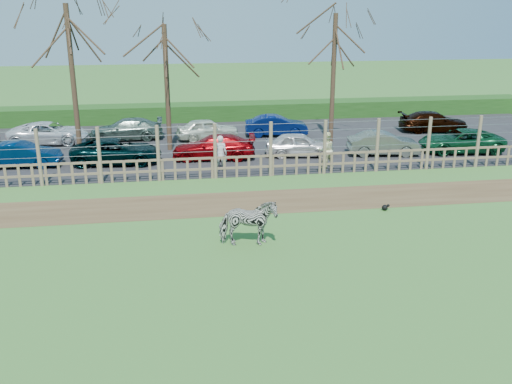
{
  "coord_description": "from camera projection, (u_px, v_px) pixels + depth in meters",
  "views": [
    {
      "loc": [
        -1.87,
        -16.52,
        7.48
      ],
      "look_at": [
        1.0,
        2.5,
        1.1
      ],
      "focal_mm": 40.0,
      "sensor_mm": 36.0,
      "label": 1
    }
  ],
  "objects": [
    {
      "name": "car_2",
      "position": [
        117.0,
        151.0,
        27.71
      ],
      "size": [
        4.44,
        2.28,
        1.2
      ],
      "primitive_type": "imported",
      "rotation": [
        0.0,
        0.0,
        1.5
      ],
      "color": "black",
      "rests_on": "asphalt"
    },
    {
      "name": "hedge",
      "position": [
        199.0,
        112.0,
        38.13
      ],
      "size": [
        46.0,
        2.0,
        1.1
      ],
      "primitive_type": "cube",
      "color": "#1E4716",
      "rests_on": "ground"
    },
    {
      "name": "car_11",
      "position": [
        276.0,
        126.0,
        33.53
      ],
      "size": [
        3.74,
        1.57,
        1.2
      ],
      "primitive_type": "imported",
      "rotation": [
        0.0,
        0.0,
        1.49
      ],
      "color": "#071852",
      "rests_on": "asphalt"
    },
    {
      "name": "visitor_b",
      "position": [
        326.0,
        150.0,
        26.88
      ],
      "size": [
        1.0,
        0.88,
        1.72
      ],
      "primitive_type": "imported",
      "rotation": [
        0.0,
        0.0,
        3.45
      ],
      "color": "beige",
      "rests_on": "asphalt"
    },
    {
      "name": "tree_left",
      "position": [
        70.0,
        44.0,
        27.17
      ],
      "size": [
        4.8,
        4.8,
        7.88
      ],
      "color": "#3D2B1E",
      "rests_on": "ground"
    },
    {
      "name": "car_13",
      "position": [
        434.0,
        122.0,
        34.68
      ],
      "size": [
        4.24,
        1.97,
        1.2
      ],
      "primitive_type": "imported",
      "rotation": [
        0.0,
        0.0,
        1.5
      ],
      "color": "black",
      "rests_on": "asphalt"
    },
    {
      "name": "car_4",
      "position": [
        299.0,
        145.0,
        29.04
      ],
      "size": [
        3.68,
        1.89,
        1.2
      ],
      "primitive_type": "imported",
      "rotation": [
        0.0,
        0.0,
        1.43
      ],
      "color": "silver",
      "rests_on": "asphalt"
    },
    {
      "name": "car_6",
      "position": [
        461.0,
        141.0,
        29.82
      ],
      "size": [
        4.51,
        2.46,
        1.2
      ],
      "primitive_type": "imported",
      "rotation": [
        0.0,
        0.0,
        4.6
      ],
      "color": "#0D4725",
      "rests_on": "asphalt"
    },
    {
      "name": "tree_mid",
      "position": [
        166.0,
        57.0,
        28.98
      ],
      "size": [
        4.8,
        4.8,
        6.83
      ],
      "color": "#3D2B1E",
      "rests_on": "ground"
    },
    {
      "name": "car_8",
      "position": [
        49.0,
        133.0,
        31.61
      ],
      "size": [
        4.46,
        2.32,
        1.2
      ],
      "primitive_type": "imported",
      "rotation": [
        0.0,
        0.0,
        1.49
      ],
      "color": "white",
      "rests_on": "asphalt"
    },
    {
      "name": "dirt_strip",
      "position": [
        223.0,
        204.0,
        22.35
      ],
      "size": [
        34.0,
        2.8,
        0.01
      ],
      "primitive_type": "cube",
      "color": "brown",
      "rests_on": "ground"
    },
    {
      "name": "tree_right",
      "position": [
        334.0,
        47.0,
        30.61
      ],
      "size": [
        4.8,
        4.8,
        7.35
      ],
      "color": "#3D2B1E",
      "rests_on": "ground"
    },
    {
      "name": "crow",
      "position": [
        385.0,
        207.0,
        21.62
      ],
      "size": [
        0.3,
        0.22,
        0.24
      ],
      "color": "black",
      "rests_on": "ground"
    },
    {
      "name": "ground",
      "position": [
        237.0,
        251.0,
        18.13
      ],
      "size": [
        120.0,
        120.0,
        0.0
      ],
      "primitive_type": "plane",
      "color": "#5CA243",
      "rests_on": "ground"
    },
    {
      "name": "car_1",
      "position": [
        21.0,
        154.0,
        27.12
      ],
      "size": [
        3.69,
        1.42,
        1.2
      ],
      "primitive_type": "imported",
      "rotation": [
        0.0,
        0.0,
        1.53
      ],
      "color": "#02204A",
      "rests_on": "asphalt"
    },
    {
      "name": "car_3",
      "position": [
        214.0,
        147.0,
        28.51
      ],
      "size": [
        4.29,
        2.1,
        1.2
      ],
      "primitive_type": "imported",
      "rotation": [
        0.0,
        0.0,
        4.61
      ],
      "color": "#8B0409",
      "rests_on": "asphalt"
    },
    {
      "name": "car_9",
      "position": [
        126.0,
        129.0,
        32.56
      ],
      "size": [
        4.16,
        1.74,
        1.2
      ],
      "primitive_type": "imported",
      "rotation": [
        0.0,
        0.0,
        4.73
      ],
      "color": "#4E6659",
      "rests_on": "asphalt"
    },
    {
      "name": "car_5",
      "position": [
        383.0,
        143.0,
        29.28
      ],
      "size": [
        3.77,
        1.72,
        1.2
      ],
      "primitive_type": "imported",
      "rotation": [
        0.0,
        0.0,
        1.44
      ],
      "color": "#61695D",
      "rests_on": "asphalt"
    },
    {
      "name": "zebra",
      "position": [
        248.0,
        223.0,
        18.28
      ],
      "size": [
        1.91,
        0.99,
        1.57
      ],
      "primitive_type": "imported",
      "rotation": [
        0.0,
        0.0,
        1.49
      ],
      "color": "gray",
      "rests_on": "ground"
    },
    {
      "name": "asphalt",
      "position": [
        206.0,
        144.0,
        31.73
      ],
      "size": [
        44.0,
        13.0,
        0.04
      ],
      "primitive_type": "cube",
      "color": "#232326",
      "rests_on": "ground"
    },
    {
      "name": "visitor_a",
      "position": [
        220.0,
        154.0,
        26.2
      ],
      "size": [
        0.69,
        0.51,
        1.72
      ],
      "primitive_type": "imported",
      "rotation": [
        0.0,
        0.0,
        2.97
      ],
      "color": "beige",
      "rests_on": "asphalt"
    },
    {
      "name": "fence",
      "position": [
        215.0,
        161.0,
        25.38
      ],
      "size": [
        30.16,
        0.16,
        2.5
      ],
      "color": "brown",
      "rests_on": "ground"
    },
    {
      "name": "car_10",
      "position": [
        208.0,
        129.0,
        32.61
      ],
      "size": [
        3.67,
        1.83,
        1.2
      ],
      "primitive_type": "imported",
      "rotation": [
        0.0,
        0.0,
        1.69
      ],
      "color": "silver",
      "rests_on": "asphalt"
    }
  ]
}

